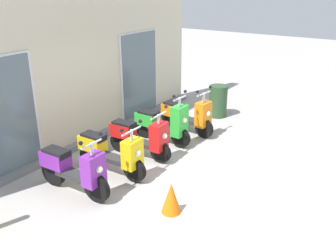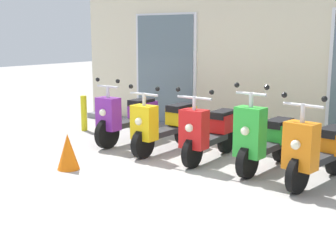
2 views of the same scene
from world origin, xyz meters
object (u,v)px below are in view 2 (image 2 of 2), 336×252
scooter_green (265,138)px  curb_bollard (84,113)px  scooter_red (210,130)px  traffic_cone (68,152)px  scooter_yellow (164,124)px  scooter_purple (127,117)px  scooter_orange (318,149)px

scooter_green → curb_bollard: bearing=175.7°
scooter_red → traffic_cone: bearing=-129.0°
scooter_yellow → scooter_red: scooter_red is taller
scooter_purple → scooter_red: (1.77, -0.07, -0.01)m
scooter_red → scooter_green: scooter_green is taller
curb_bollard → scooter_yellow: bearing=-8.1°
scooter_red → traffic_cone: scooter_red is taller
scooter_green → scooter_orange: 0.83m
scooter_yellow → scooter_green: bearing=0.7°
scooter_purple → scooter_orange: (3.49, -0.19, -0.01)m
scooter_green → traffic_cone: bearing=-143.1°
scooter_purple → scooter_yellow: size_ratio=0.98×
traffic_cone → scooter_orange: bearing=26.7°
scooter_green → curb_bollard: size_ratio=2.14×
scooter_purple → scooter_green: (2.67, -0.04, -0.00)m
scooter_orange → scooter_red: bearing=176.1°
scooter_green → scooter_orange: scooter_green is taller
scooter_green → traffic_cone: (-2.23, -1.68, -0.21)m
curb_bollard → traffic_cone: curb_bollard is taller
curb_bollard → traffic_cone: size_ratio=1.35×
scooter_orange → traffic_cone: size_ratio=2.93×
scooter_yellow → traffic_cone: 1.73m
scooter_red → scooter_orange: (1.71, -0.12, -0.00)m
scooter_purple → traffic_cone: 1.79m
scooter_purple → traffic_cone: scooter_purple is taller
scooter_red → scooter_purple: bearing=177.7°
scooter_red → scooter_green: size_ratio=1.00×
scooter_purple → scooter_orange: scooter_orange is taller
scooter_green → curb_bollard: (-4.08, 0.30, -0.12)m
scooter_yellow → curb_bollard: 2.32m
scooter_green → scooter_red: bearing=-178.2°
scooter_orange → curb_bollard: (-4.89, 0.45, -0.12)m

